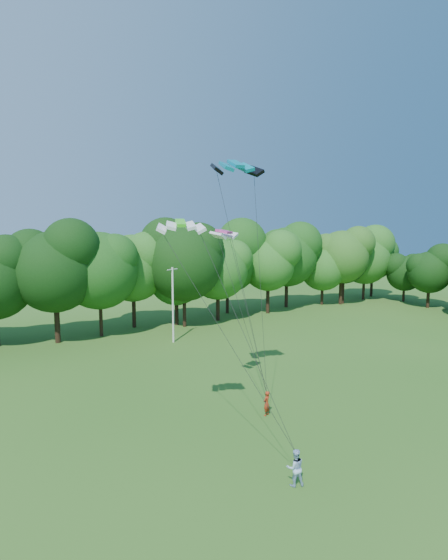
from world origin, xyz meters
TOP-DOWN VIEW (x-y plane):
  - ground at (0.00, 0.00)m, footprint 160.00×160.00m
  - utility_pole at (3.46, 28.76)m, footprint 1.46×0.71m
  - kite_flyer_left at (0.38, 9.71)m, footprint 0.68×0.57m
  - kite_flyer_right at (-3.31, 3.08)m, footprint 1.05×0.96m
  - kite_teal at (-0.53, 11.90)m, footprint 3.40×1.99m
  - kite_green at (-6.15, 8.75)m, footprint 2.62×1.91m
  - kite_pink at (-1.17, 12.29)m, footprint 2.18×1.62m
  - tree_back_center at (7.81, 34.33)m, footprint 10.10×10.10m
  - tree_back_east at (35.03, 34.31)m, footprint 8.82×8.82m

SIDE VIEW (x-z plane):
  - ground at x=0.00m, z-range 0.00..0.00m
  - kite_flyer_left at x=0.38m, z-range 0.00..1.59m
  - kite_flyer_right at x=-3.31m, z-range 0.00..1.76m
  - utility_pole at x=3.46m, z-range 0.12..7.94m
  - tree_back_east at x=35.03m, z-range 1.59..14.42m
  - tree_back_center at x=7.81m, z-range 1.83..16.51m
  - kite_pink at x=-1.17m, z-range 11.53..11.83m
  - kite_green at x=-6.15m, z-range 11.97..12.41m
  - kite_teal at x=-0.53m, z-range 15.54..16.23m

